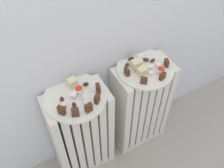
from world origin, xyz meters
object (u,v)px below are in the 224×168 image
radiator_right (140,106)px  plate_right (145,68)px  radiator_left (82,133)px  plate_left (75,97)px  fork (83,103)px  jam_bowl_left (79,90)px  jam_bowl_right (161,70)px

radiator_right → plate_right: bearing=-63.4°
radiator_right → plate_right: plate_right is taller
radiator_left → radiator_right: (0.35, 0.00, 0.00)m
plate_left → fork: bearing=-76.1°
plate_right → radiator_left: bearing=180.0°
plate_right → radiator_right: bearing=116.6°
radiator_left → fork: fork is taller
plate_right → fork: size_ratio=2.58×
radiator_left → plate_right: plate_right is taller
radiator_right → plate_left: bearing=-180.0°
plate_left → jam_bowl_left: bearing=29.6°
radiator_left → plate_right: size_ratio=2.11×
plate_left → jam_bowl_right: bearing=-8.4°
jam_bowl_right → plate_left: bearing=171.6°
plate_left → jam_bowl_right: jam_bowl_right is taller
radiator_left → radiator_right: same height
plate_left → jam_bowl_left: size_ratio=6.55×
radiator_left → radiator_right: 0.35m
radiator_left → jam_bowl_right: 0.50m
radiator_right → fork: bearing=-171.2°
jam_bowl_left → jam_bowl_right: size_ratio=1.00×
radiator_left → jam_bowl_left: bearing=29.6°
radiator_left → jam_bowl_left: (0.02, 0.01, 0.31)m
jam_bowl_left → radiator_left: bearing=-150.4°
plate_left → radiator_right: bearing=0.0°
radiator_left → jam_bowl_left: 0.31m
jam_bowl_right → jam_bowl_left: bearing=169.0°
fork → radiator_right: bearing=8.8°
radiator_left → plate_right: 0.45m
radiator_right → jam_bowl_right: jam_bowl_right is taller
jam_bowl_right → fork: (-0.38, 0.01, -0.01)m
radiator_right → plate_left: plate_left is taller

